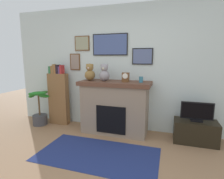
# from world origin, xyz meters

# --- Properties ---
(back_wall) EXTENTS (5.20, 0.15, 2.60)m
(back_wall) POSITION_xyz_m (-0.00, 2.00, 1.30)
(back_wall) COLOR silver
(back_wall) RESTS_ON ground_plane
(fireplace) EXTENTS (1.43, 0.62, 1.07)m
(fireplace) POSITION_xyz_m (-0.09, 1.66, 0.54)
(fireplace) COLOR gray
(fireplace) RESTS_ON ground_plane
(bookshelf) EXTENTS (0.46, 0.16, 1.39)m
(bookshelf) POSITION_xyz_m (-1.48, 1.74, 0.64)
(bookshelf) COLOR brown
(bookshelf) RESTS_ON ground_plane
(potted_plant) EXTENTS (0.60, 0.62, 0.81)m
(potted_plant) POSITION_xyz_m (-1.87, 1.54, 0.34)
(potted_plant) COLOR #3F3F44
(potted_plant) RESTS_ON ground_plane
(tv_stand) EXTENTS (0.75, 0.40, 0.41)m
(tv_stand) POSITION_xyz_m (1.44, 1.64, 0.20)
(tv_stand) COLOR black
(tv_stand) RESTS_ON ground_plane
(television) EXTENTS (0.55, 0.14, 0.35)m
(television) POSITION_xyz_m (1.44, 1.64, 0.57)
(television) COLOR black
(television) RESTS_ON tv_stand
(area_rug) EXTENTS (1.92, 1.01, 0.01)m
(area_rug) POSITION_xyz_m (-0.09, 0.70, 0.00)
(area_rug) COLOR navy
(area_rug) RESTS_ON ground_plane
(candle_jar) EXTENTS (0.08, 0.08, 0.11)m
(candle_jar) POSITION_xyz_m (0.43, 1.64, 1.12)
(candle_jar) COLOR teal
(candle_jar) RESTS_ON fireplace
(mantel_clock) EXTENTS (0.13, 0.10, 0.18)m
(mantel_clock) POSITION_xyz_m (0.13, 1.64, 1.16)
(mantel_clock) COLOR brown
(mantel_clock) RESTS_ON fireplace
(teddy_bear_tan) EXTENTS (0.22, 0.22, 0.35)m
(teddy_bear_tan) POSITION_xyz_m (-0.63, 1.64, 1.22)
(teddy_bear_tan) COLOR olive
(teddy_bear_tan) RESTS_ON fireplace
(teddy_bear_cream) EXTENTS (0.21, 0.21, 0.35)m
(teddy_bear_cream) POSITION_xyz_m (-0.31, 1.64, 1.22)
(teddy_bear_cream) COLOR gray
(teddy_bear_cream) RESTS_ON fireplace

